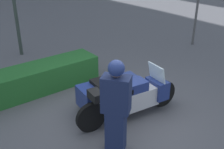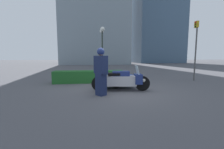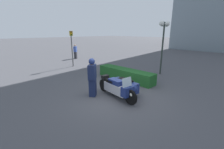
{
  "view_description": "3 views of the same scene",
  "coord_description": "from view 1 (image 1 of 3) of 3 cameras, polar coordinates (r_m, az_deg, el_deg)",
  "views": [
    {
      "loc": [
        -3.54,
        -4.24,
        3.71
      ],
      "look_at": [
        0.17,
        0.57,
        0.82
      ],
      "focal_mm": 45.0,
      "sensor_mm": 36.0,
      "label": 1
    },
    {
      "loc": [
        -1.15,
        -6.73,
        1.53
      ],
      "look_at": [
        -0.25,
        0.07,
        0.73
      ],
      "focal_mm": 24.0,
      "sensor_mm": 36.0,
      "label": 2
    },
    {
      "loc": [
        4.7,
        -5.11,
        3.09
      ],
      "look_at": [
        -0.26,
        -0.02,
        1.05
      ],
      "focal_mm": 24.0,
      "sensor_mm": 36.0,
      "label": 3
    }
  ],
  "objects": [
    {
      "name": "ground_plane",
      "position": [
        6.65,
        1.91,
        -8.45
      ],
      "size": [
        160.0,
        160.0,
        0.0
      ],
      "primitive_type": "plane",
      "color": "#4C4C51"
    },
    {
      "name": "officer_rider",
      "position": [
        5.14,
        0.82,
        -6.32
      ],
      "size": [
        0.56,
        0.6,
        1.9
      ],
      "rotation": [
        0.0,
        0.0,
        0.66
      ],
      "color": "#192347",
      "rests_on": "ground"
    },
    {
      "name": "police_motorcycle",
      "position": [
        6.64,
        2.1,
        -3.75
      ],
      "size": [
        2.65,
        1.44,
        1.17
      ],
      "rotation": [
        0.0,
        0.0,
        -0.11
      ],
      "color": "black",
      "rests_on": "ground"
    },
    {
      "name": "hedge_bush_curbside",
      "position": [
        7.72,
        -17.34,
        -1.5
      ],
      "size": [
        4.14,
        0.85,
        0.71
      ],
      "primitive_type": "cube",
      "color": "#1E5623",
      "rests_on": "ground"
    }
  ]
}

